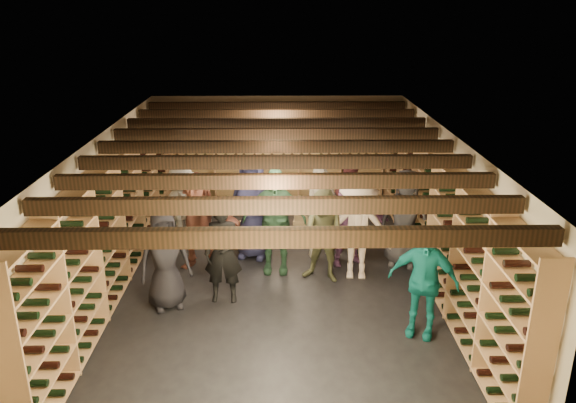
# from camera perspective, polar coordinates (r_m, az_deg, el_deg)

# --- Properties ---
(ground) EXTENTS (8.00, 8.00, 0.00)m
(ground) POSITION_cam_1_polar(r_m,az_deg,el_deg) (9.40, -1.08, -7.88)
(ground) COLOR black
(ground) RESTS_ON ground
(walls) EXTENTS (5.52, 8.02, 2.40)m
(walls) POSITION_cam_1_polar(r_m,az_deg,el_deg) (8.91, -1.13, -1.02)
(walls) COLOR beige
(walls) RESTS_ON ground
(ceiling) EXTENTS (5.50, 8.00, 0.01)m
(ceiling) POSITION_cam_1_polar(r_m,az_deg,el_deg) (8.56, -1.19, 6.52)
(ceiling) COLOR beige
(ceiling) RESTS_ON walls
(ceiling_joists) EXTENTS (5.40, 7.12, 0.18)m
(ceiling_joists) POSITION_cam_1_polar(r_m,az_deg,el_deg) (8.59, -1.18, 5.61)
(ceiling_joists) COLOR black
(ceiling_joists) RESTS_ON ground
(wine_rack_left) EXTENTS (0.32, 7.50, 2.15)m
(wine_rack_left) POSITION_cam_1_polar(r_m,az_deg,el_deg) (9.33, -17.13, -1.78)
(wine_rack_left) COLOR tan
(wine_rack_left) RESTS_ON ground
(wine_rack_right) EXTENTS (0.32, 7.50, 2.15)m
(wine_rack_right) POSITION_cam_1_polar(r_m,az_deg,el_deg) (9.30, 14.92, -1.63)
(wine_rack_right) COLOR tan
(wine_rack_right) RESTS_ON ground
(wine_rack_back) EXTENTS (4.70, 0.30, 2.15)m
(wine_rack_back) POSITION_cam_1_polar(r_m,az_deg,el_deg) (12.60, -1.06, 4.60)
(wine_rack_back) COLOR tan
(wine_rack_back) RESTS_ON ground
(crate_stack_left) EXTENTS (0.58, 0.48, 0.51)m
(crate_stack_left) POSITION_cam_1_polar(r_m,az_deg,el_deg) (10.48, -3.38, -3.36)
(crate_stack_left) COLOR tan
(crate_stack_left) RESTS_ON ground
(crate_stack_right) EXTENTS (0.56, 0.42, 0.51)m
(crate_stack_right) POSITION_cam_1_polar(r_m,az_deg,el_deg) (11.38, 1.94, -1.43)
(crate_stack_right) COLOR tan
(crate_stack_right) RESTS_ON ground
(crate_loose) EXTENTS (0.52, 0.36, 0.17)m
(crate_loose) POSITION_cam_1_polar(r_m,az_deg,el_deg) (11.42, 6.26, -2.38)
(crate_loose) COLOR tan
(crate_loose) RESTS_ON ground
(person_0) EXTENTS (0.88, 0.73, 1.54)m
(person_0) POSITION_cam_1_polar(r_m,az_deg,el_deg) (8.47, -12.40, -5.79)
(person_0) COLOR black
(person_0) RESTS_ON ground
(person_1) EXTENTS (0.59, 0.39, 1.59)m
(person_1) POSITION_cam_1_polar(r_m,az_deg,el_deg) (8.49, -6.58, -5.20)
(person_1) COLOR black
(person_1) RESTS_ON ground
(person_2) EXTENTS (0.92, 0.82, 1.57)m
(person_2) POSITION_cam_1_polar(r_m,az_deg,el_deg) (9.07, 3.80, -3.52)
(person_2) COLOR brown
(person_2) RESTS_ON ground
(person_3) EXTENTS (1.17, 0.75, 1.71)m
(person_3) POSITION_cam_1_polar(r_m,az_deg,el_deg) (9.20, 7.11, -2.81)
(person_3) COLOR beige
(person_3) RESTS_ON ground
(person_4) EXTENTS (1.02, 0.73, 1.61)m
(person_4) POSITION_cam_1_polar(r_m,az_deg,el_deg) (7.81, 13.56, -7.87)
(person_4) COLOR #0F746E
(person_4) RESTS_ON ground
(person_5) EXTENTS (1.66, 0.87, 1.71)m
(person_5) POSITION_cam_1_polar(r_m,az_deg,el_deg) (9.58, -9.13, -1.99)
(person_5) COLOR brown
(person_5) RESTS_ON ground
(person_6) EXTENTS (1.02, 0.80, 1.83)m
(person_6) POSITION_cam_1_polar(r_m,az_deg,el_deg) (9.89, -3.63, -0.67)
(person_6) COLOR #222447
(person_6) RESTS_ON ground
(person_7) EXTENTS (0.68, 0.53, 1.65)m
(person_7) POSITION_cam_1_polar(r_m,az_deg,el_deg) (9.94, 3.39, -1.13)
(person_7) COLOR gray
(person_7) RESTS_ON ground
(person_8) EXTENTS (0.97, 0.82, 1.78)m
(person_8) POSITION_cam_1_polar(r_m,az_deg,el_deg) (10.19, 6.48, -0.31)
(person_8) COLOR #491D20
(person_8) RESTS_ON ground
(person_9) EXTENTS (1.05, 0.63, 1.60)m
(person_9) POSITION_cam_1_polar(r_m,az_deg,el_deg) (10.42, -10.65, -0.59)
(person_9) COLOR beige
(person_9) RESTS_ON ground
(person_10) EXTENTS (1.09, 0.51, 1.82)m
(person_10) POSITION_cam_1_polar(r_m,az_deg,el_deg) (9.31, -1.38, -1.98)
(person_10) COLOR #2B5338
(person_10) RESTS_ON ground
(person_11) EXTENTS (1.44, 0.83, 1.48)m
(person_11) POSITION_cam_1_polar(r_m,az_deg,el_deg) (9.73, 6.19, -2.21)
(person_11) COLOR #935A91
(person_11) RESTS_ON ground
(person_12) EXTENTS (0.95, 0.74, 1.71)m
(person_12) POSITION_cam_1_polar(r_m,az_deg,el_deg) (9.79, 11.77, -1.67)
(person_12) COLOR #313036
(person_12) RESTS_ON ground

